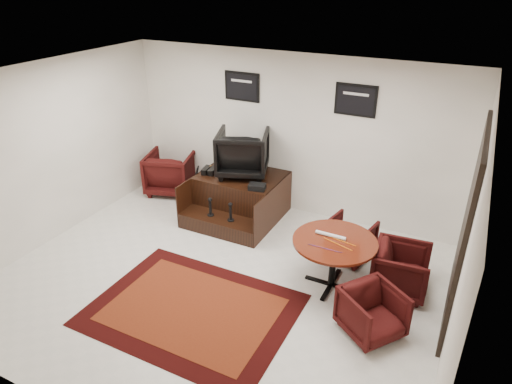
# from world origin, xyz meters

# --- Properties ---
(ground) EXTENTS (6.00, 6.00, 0.00)m
(ground) POSITION_xyz_m (0.00, 0.00, 0.00)
(ground) COLOR silver
(ground) RESTS_ON ground
(room_shell) EXTENTS (6.02, 5.02, 2.81)m
(room_shell) POSITION_xyz_m (0.41, 0.12, 1.79)
(room_shell) COLOR white
(room_shell) RESTS_ON ground
(area_rug) EXTENTS (2.57, 1.93, 0.01)m
(area_rug) POSITION_xyz_m (0.02, -0.67, 0.01)
(area_rug) COLOR black
(area_rug) RESTS_ON ground
(shine_podium) EXTENTS (1.46, 1.50, 0.75)m
(shine_podium) POSITION_xyz_m (-0.64, 1.84, 0.35)
(shine_podium) COLOR black
(shine_podium) RESTS_ON ground
(shine_chair) EXTENTS (1.06, 1.03, 0.87)m
(shine_chair) POSITION_xyz_m (-0.64, 1.98, 1.18)
(shine_chair) COLOR black
(shine_chair) RESTS_ON shine_podium
(shoes_pair) EXTENTS (0.26, 0.30, 0.10)m
(shoes_pair) POSITION_xyz_m (-1.18, 1.75, 0.80)
(shoes_pair) COLOR black
(shoes_pair) RESTS_ON shine_podium
(polish_kit) EXTENTS (0.30, 0.24, 0.09)m
(polish_kit) POSITION_xyz_m (-0.14, 1.53, 0.80)
(polish_kit) COLOR black
(polish_kit) RESTS_ON shine_podium
(umbrella_black) EXTENTS (0.34, 0.13, 0.92)m
(umbrella_black) POSITION_xyz_m (-1.50, 1.68, 0.46)
(umbrella_black) COLOR black
(umbrella_black) RESTS_ON ground
(umbrella_hooked) EXTENTS (0.31, 0.12, 0.83)m
(umbrella_hooked) POSITION_xyz_m (-1.46, 1.84, 0.41)
(umbrella_hooked) COLOR black
(umbrella_hooked) RESTS_ON ground
(armchair_side) EXTENTS (1.07, 1.03, 0.89)m
(armchair_side) POSITION_xyz_m (-2.30, 2.10, 0.44)
(armchair_side) COLOR black
(armchair_side) RESTS_ON ground
(meeting_table) EXTENTS (1.13, 1.13, 0.74)m
(meeting_table) POSITION_xyz_m (1.47, 0.63, 0.65)
(meeting_table) COLOR #441009
(meeting_table) RESTS_ON ground
(table_chair_back) EXTENTS (0.77, 0.73, 0.68)m
(table_chair_back) POSITION_xyz_m (1.47, 1.43, 0.34)
(table_chair_back) COLOR black
(table_chair_back) RESTS_ON ground
(table_chair_window) EXTENTS (0.72, 0.76, 0.74)m
(table_chair_window) POSITION_xyz_m (2.33, 0.96, 0.37)
(table_chair_window) COLOR black
(table_chair_window) RESTS_ON ground
(table_chair_corner) EXTENTS (0.87, 0.88, 0.67)m
(table_chair_corner) POSITION_xyz_m (2.18, -0.03, 0.33)
(table_chair_corner) COLOR black
(table_chair_corner) RESTS_ON ground
(paper_roll) EXTENTS (0.42, 0.06, 0.05)m
(paper_roll) POSITION_xyz_m (1.39, 0.69, 0.76)
(paper_roll) COLOR silver
(paper_roll) RESTS_ON meeting_table
(table_clutter) EXTENTS (0.57, 0.32, 0.01)m
(table_clutter) POSITION_xyz_m (1.51, 0.55, 0.75)
(table_clutter) COLOR #D7600B
(table_clutter) RESTS_ON meeting_table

